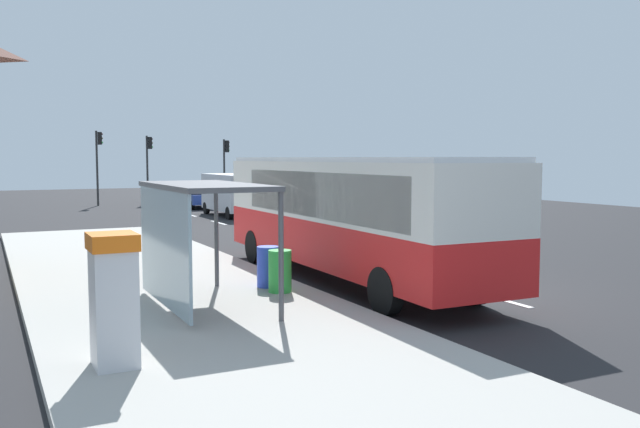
% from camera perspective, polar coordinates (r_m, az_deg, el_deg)
% --- Properties ---
extents(ground_plane, '(56.00, 92.00, 0.04)m').
position_cam_1_polar(ground_plane, '(28.65, -5.96, -1.68)').
color(ground_plane, '#262628').
extents(sidewalk_platform, '(6.20, 30.00, 0.18)m').
position_cam_1_polar(sidewalk_platform, '(15.39, -12.36, -6.96)').
color(sidewalk_platform, '#ADAAA3').
rests_on(sidewalk_platform, ground).
extents(lane_stripe_seg_1, '(0.16, 2.20, 0.01)m').
position_cam_1_polar(lane_stripe_seg_1, '(15.89, 14.76, -6.95)').
color(lane_stripe_seg_1, silver).
rests_on(lane_stripe_seg_1, ground).
extents(lane_stripe_seg_2, '(0.16, 2.20, 0.01)m').
position_cam_1_polar(lane_stripe_seg_2, '(19.84, 5.11, -4.48)').
color(lane_stripe_seg_2, silver).
rests_on(lane_stripe_seg_2, ground).
extents(lane_stripe_seg_3, '(0.16, 2.20, 0.01)m').
position_cam_1_polar(lane_stripe_seg_3, '(24.18, -1.17, -2.79)').
color(lane_stripe_seg_3, silver).
rests_on(lane_stripe_seg_3, ground).
extents(lane_stripe_seg_4, '(0.16, 2.20, 0.01)m').
position_cam_1_polar(lane_stripe_seg_4, '(28.73, -5.49, -1.60)').
color(lane_stripe_seg_4, silver).
rests_on(lane_stripe_seg_4, ground).
extents(lane_stripe_seg_5, '(0.16, 2.20, 0.01)m').
position_cam_1_polar(lane_stripe_seg_5, '(33.42, -8.61, -0.74)').
color(lane_stripe_seg_5, silver).
rests_on(lane_stripe_seg_5, ground).
extents(lane_stripe_seg_6, '(0.16, 2.20, 0.01)m').
position_cam_1_polar(lane_stripe_seg_6, '(38.18, -10.96, -0.09)').
color(lane_stripe_seg_6, silver).
rests_on(lane_stripe_seg_6, ground).
extents(lane_stripe_seg_7, '(0.16, 2.20, 0.01)m').
position_cam_1_polar(lane_stripe_seg_7, '(43.00, -12.78, 0.42)').
color(lane_stripe_seg_7, silver).
rests_on(lane_stripe_seg_7, ground).
extents(bus, '(2.69, 11.05, 3.21)m').
position_cam_1_polar(bus, '(17.30, 2.35, 0.31)').
color(bus, red).
rests_on(bus, ground).
extents(white_van, '(2.05, 5.21, 2.30)m').
position_cam_1_polar(white_van, '(37.17, -7.43, 1.89)').
color(white_van, silver).
rests_on(white_van, ground).
extents(sedan_near, '(2.00, 4.48, 1.52)m').
position_cam_1_polar(sedan_near, '(49.65, -12.30, 1.91)').
color(sedan_near, navy).
rests_on(sedan_near, ground).
extents(sedan_far, '(1.99, 4.47, 1.52)m').
position_cam_1_polar(sedan_far, '(43.62, -10.24, 1.56)').
color(sedan_far, navy).
rests_on(sedan_far, ground).
extents(ticket_machine, '(0.66, 0.76, 1.94)m').
position_cam_1_polar(ticket_machine, '(10.18, -17.12, -6.89)').
color(ticket_machine, silver).
rests_on(ticket_machine, sidewalk_platform).
extents(recycling_bin_green, '(0.52, 0.52, 0.95)m').
position_cam_1_polar(recycling_bin_green, '(15.14, -3.42, -4.87)').
color(recycling_bin_green, green).
rests_on(recycling_bin_green, sidewalk_platform).
extents(recycling_bin_blue, '(0.52, 0.52, 0.95)m').
position_cam_1_polar(recycling_bin_blue, '(15.78, -4.44, -4.48)').
color(recycling_bin_blue, blue).
rests_on(recycling_bin_blue, sidewalk_platform).
extents(traffic_light_near_side, '(0.49, 0.28, 4.51)m').
position_cam_1_polar(traffic_light_near_side, '(48.48, -8.03, 4.54)').
color(traffic_light_near_side, '#2D2D2D').
rests_on(traffic_light_near_side, ground).
extents(traffic_light_far_side, '(0.49, 0.28, 5.00)m').
position_cam_1_polar(traffic_light_far_side, '(47.21, -18.33, 4.70)').
color(traffic_light_far_side, '#2D2D2D').
rests_on(traffic_light_far_side, ground).
extents(traffic_light_median, '(0.49, 0.28, 4.74)m').
position_cam_1_polar(traffic_light_median, '(48.64, -14.36, 4.61)').
color(traffic_light_median, '#2D2D2D').
rests_on(traffic_light_median, ground).
extents(bus_shelter, '(1.80, 4.00, 2.50)m').
position_cam_1_polar(bus_shelter, '(13.68, -11.01, 0.10)').
color(bus_shelter, '#4C4C51').
rests_on(bus_shelter, sidewalk_platform).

